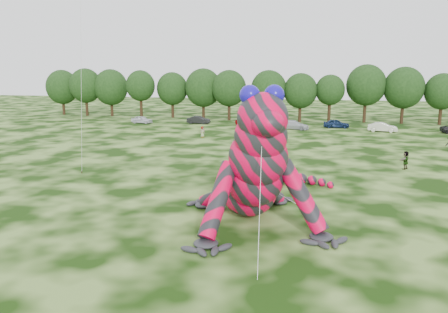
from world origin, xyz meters
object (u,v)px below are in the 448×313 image
at_px(tree_6, 229,95).
at_px(car_2, 248,122).
at_px(tree_0, 63,92).
at_px(spectator_4, 203,132).
at_px(tree_10, 366,94).
at_px(car_0, 142,120).
at_px(tree_3, 141,94).
at_px(spectator_5, 406,160).
at_px(tree_11, 403,95).
at_px(car_3, 293,125).
at_px(tree_5, 203,94).
at_px(spectator_0, 252,149).
at_px(tree_8, 300,98).
at_px(tree_7, 268,96).
at_px(tree_2, 111,93).
at_px(car_5, 383,127).
at_px(tree_12, 442,99).
at_px(tree_1, 86,92).
at_px(tree_9, 330,99).
at_px(inflatable_gecko, 246,149).
at_px(car_4, 336,124).
at_px(spectator_1, 277,152).
at_px(tree_4, 172,95).
at_px(car_1, 199,120).

bearing_deg(tree_6, car_2, -55.23).
height_order(tree_0, spectator_4, tree_0).
distance_m(tree_10, car_0, 40.84).
relative_size(tree_3, spectator_5, 5.32).
bearing_deg(tree_11, car_3, -147.04).
relative_size(tree_5, spectator_0, 5.29).
distance_m(tree_0, spectator_0, 60.02).
relative_size(tree_8, tree_10, 0.85).
relative_size(tree_7, spectator_5, 5.33).
bearing_deg(car_0, tree_2, 56.89).
bearing_deg(tree_3, tree_0, 173.44).
relative_size(tree_5, spectator_4, 6.23).
relative_size(tree_10, spectator_0, 5.67).
relative_size(tree_0, spectator_5, 5.35).
height_order(car_0, car_5, car_5).
height_order(tree_5, tree_11, tree_11).
bearing_deg(car_2, tree_10, -77.35).
relative_size(tree_0, tree_12, 1.06).
distance_m(tree_1, tree_9, 49.43).
bearing_deg(tree_3, spectator_5, -40.73).
bearing_deg(inflatable_gecko, tree_1, 107.06).
xyz_separation_m(car_5, spectator_4, (-25.89, -11.51, 0.07)).
xyz_separation_m(tree_0, car_4, (56.78, -9.68, -4.04)).
distance_m(car_5, spectator_1, 28.68).
height_order(tree_4, spectator_4, tree_4).
bearing_deg(tree_8, spectator_5, -72.00).
bearing_deg(spectator_5, car_4, -134.33).
xyz_separation_m(tree_6, spectator_0, (10.02, -34.56, -3.82)).
bearing_deg(tree_1, tree_0, 169.21).
xyz_separation_m(tree_2, tree_8, (38.80, -1.78, -0.35)).
distance_m(inflatable_gecko, spectator_4, 34.03).
bearing_deg(tree_6, tree_11, 2.76).
relative_size(tree_1, car_4, 2.32).
relative_size(tree_1, spectator_4, 6.23).
distance_m(tree_2, tree_9, 44.11).
xyz_separation_m(tree_8, tree_9, (5.28, 0.36, -0.13)).
bearing_deg(car_3, car_4, -52.82).
bearing_deg(tree_0, tree_8, -2.56).
bearing_deg(tree_12, car_1, -169.39).
bearing_deg(tree_0, tree_12, -1.15).
relative_size(inflatable_gecko, tree_0, 1.84).
relative_size(tree_1, tree_2, 1.02).
bearing_deg(car_5, tree_12, -36.29).
bearing_deg(tree_3, tree_10, 2.01).
height_order(inflatable_gecko, car_1, inflatable_gecko).
relative_size(car_0, car_1, 0.95).
height_order(tree_9, car_0, tree_9).
relative_size(car_2, spectator_0, 2.49).
xyz_separation_m(tree_10, car_0, (-39.26, -10.30, -4.58)).
height_order(car_0, car_3, car_3).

